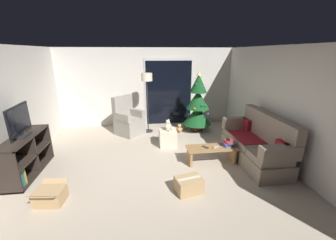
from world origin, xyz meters
name	(u,v)px	position (x,y,z in m)	size (l,w,h in m)	color
ground_plane	(153,169)	(0.00, 0.00, 0.00)	(7.00, 7.00, 0.00)	#B2A38E
wall_back	(147,87)	(0.00, 3.06, 1.25)	(5.72, 0.12, 2.50)	silver
wall_right	(289,107)	(2.86, 0.00, 1.25)	(0.12, 6.00, 2.50)	silver
patio_door_frame	(169,92)	(0.72, 2.99, 1.10)	(1.60, 0.02, 2.20)	silver
patio_door_glass	(169,93)	(0.72, 2.97, 1.05)	(1.50, 0.02, 2.10)	black
couch	(257,144)	(2.32, 0.09, 0.40)	(0.78, 1.94, 1.08)	gray
coffee_table	(211,152)	(1.30, 0.14, 0.25)	(1.10, 0.40, 0.37)	#9E7547
remote_graphite	(205,147)	(1.15, 0.13, 0.38)	(0.04, 0.16, 0.02)	#333338
remote_silver	(216,147)	(1.39, 0.11, 0.38)	(0.04, 0.16, 0.02)	#ADADB2
book_stack	(228,143)	(1.68, 0.17, 0.43)	(0.27, 0.24, 0.15)	#285684
cell_phone	(228,139)	(1.67, 0.16, 0.52)	(0.07, 0.14, 0.01)	black
christmas_tree	(198,105)	(1.50, 2.15, 0.81)	(0.88, 0.88, 1.83)	#4C1E19
armchair	(128,121)	(-0.61, 2.16, 0.40)	(0.97, 0.97, 1.13)	gray
floor_lamp	(147,83)	(-0.02, 2.25, 1.51)	(0.32, 0.32, 1.78)	#2D2D30
media_shelf	(24,157)	(-2.53, 0.12, 0.38)	(0.40, 1.40, 0.81)	black
television	(19,121)	(-2.50, 0.17, 1.12)	(0.23, 0.84, 0.61)	black
ottoman	(168,138)	(0.45, 1.16, 0.21)	(0.44, 0.44, 0.43)	beige
teddy_bear_cream	(168,126)	(0.46, 1.15, 0.55)	(0.21, 0.22, 0.29)	beige
teddy_bear_honey_by_tree	(179,129)	(0.92, 2.03, 0.12)	(0.20, 0.20, 0.29)	tan
cardboard_box_taped_mid_floor	(189,185)	(0.57, -0.83, 0.13)	(0.51, 0.42, 0.27)	tan
cardboard_box_open_near_shelf	(50,196)	(-1.73, -0.82, 0.13)	(0.48, 0.55, 0.29)	tan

